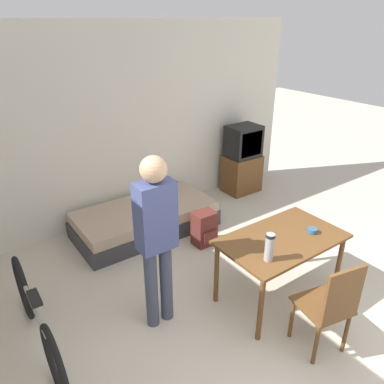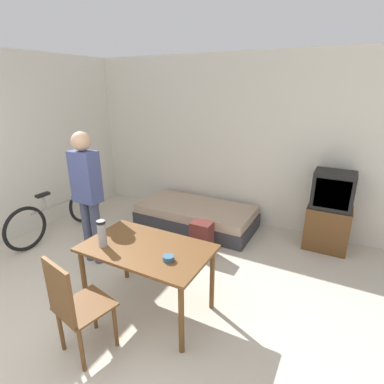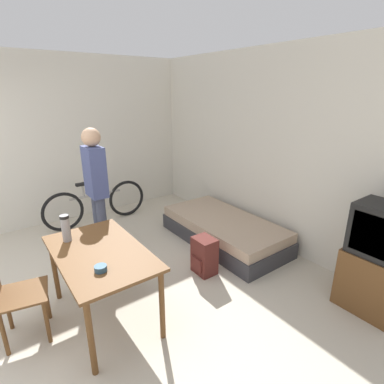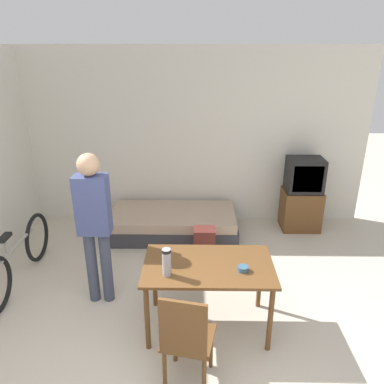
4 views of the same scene
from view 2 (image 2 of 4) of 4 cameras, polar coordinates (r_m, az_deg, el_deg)
name	(u,v)px [view 2 (image 2 of 4)]	position (r m, az deg, el deg)	size (l,w,h in m)	color
ground_plane	(33,378)	(3.10, -28.08, -28.79)	(20.00, 20.00, 0.00)	beige
wall_back	(218,140)	(5.10, 5.05, 9.78)	(5.70, 0.06, 2.70)	silver
wall_left	(25,146)	(5.22, -29.25, 7.61)	(0.06, 4.65, 2.70)	silver
daybed	(196,216)	(4.98, 0.80, -4.51)	(1.91, 0.94, 0.36)	#333338
tv	(329,213)	(4.59, 24.71, -3.59)	(0.57, 0.44, 1.13)	brown
dining_table	(147,255)	(3.04, -8.58, -11.73)	(1.25, 0.75, 0.73)	brown
wooden_chair	(74,304)	(2.78, -21.64, -19.27)	(0.48, 0.48, 0.95)	brown
bicycle	(58,214)	(5.09, -24.20, -3.92)	(0.08, 1.72, 0.74)	black
person_standing	(87,189)	(3.91, -19.38, 0.46)	(0.34, 0.23, 1.72)	#3D4256
thermos_flask	(102,232)	(3.03, -16.80, -7.36)	(0.09, 0.09, 0.27)	#99999E
mate_bowl	(168,258)	(2.75, -4.51, -12.47)	(0.10, 0.10, 0.05)	#335670
backpack	(202,238)	(4.18, 1.82, -8.73)	(0.28, 0.25, 0.46)	#56231E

